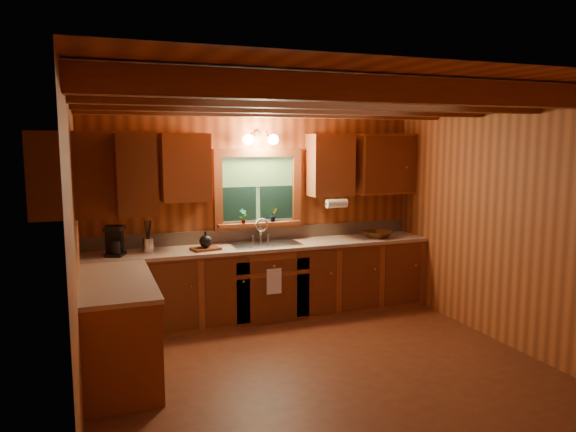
% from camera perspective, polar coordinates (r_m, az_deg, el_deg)
% --- Properties ---
extents(room, '(4.20, 4.20, 4.20)m').
position_cam_1_polar(room, '(5.03, 3.19, -1.73)').
color(room, '#552814').
rests_on(room, ground).
extents(ceiling_beams, '(4.20, 2.54, 0.18)m').
position_cam_1_polar(ceiling_beams, '(4.97, 3.30, 11.92)').
color(ceiling_beams, brown).
rests_on(ceiling_beams, room).
extents(base_cabinets, '(4.20, 2.22, 0.86)m').
position_cam_1_polar(base_cabinets, '(6.25, -5.86, -8.03)').
color(base_cabinets, brown).
rests_on(base_cabinets, ground).
extents(countertop, '(4.20, 2.24, 0.04)m').
position_cam_1_polar(countertop, '(6.15, -5.81, -3.97)').
color(countertop, tan).
rests_on(countertop, base_cabinets).
extents(backsplash, '(4.20, 0.02, 0.16)m').
position_cam_1_polar(backsplash, '(6.83, -3.19, -1.91)').
color(backsplash, tan).
rests_on(backsplash, room).
extents(dishwasher_panel, '(0.02, 0.60, 0.80)m').
position_cam_1_polar(dishwasher_panel, '(5.52, -14.24, -10.41)').
color(dishwasher_panel, white).
rests_on(dishwasher_panel, base_cabinets).
extents(upper_cabinets, '(4.19, 1.77, 0.78)m').
position_cam_1_polar(upper_cabinets, '(6.14, -7.01, 5.03)').
color(upper_cabinets, brown).
rests_on(upper_cabinets, room).
extents(window, '(1.12, 0.08, 1.00)m').
position_cam_1_polar(window, '(6.74, -3.18, 2.67)').
color(window, brown).
rests_on(window, room).
extents(window_sill, '(1.06, 0.14, 0.04)m').
position_cam_1_polar(window_sill, '(6.74, -3.03, -0.83)').
color(window_sill, brown).
rests_on(window_sill, room).
extents(wall_sconce, '(0.45, 0.21, 0.17)m').
position_cam_1_polar(wall_sconce, '(6.60, -2.90, 8.09)').
color(wall_sconce, black).
rests_on(wall_sconce, room).
extents(paper_towel_roll, '(0.27, 0.11, 0.11)m').
position_cam_1_polar(paper_towel_roll, '(6.78, 5.14, 1.33)').
color(paper_towel_roll, white).
rests_on(paper_towel_roll, upper_cabinets).
extents(dish_towel, '(0.18, 0.01, 0.30)m').
position_cam_1_polar(dish_towel, '(6.35, -1.48, -6.90)').
color(dish_towel, white).
rests_on(dish_towel, base_cabinets).
extents(sink, '(0.82, 0.48, 0.43)m').
position_cam_1_polar(sink, '(6.59, -2.45, -3.37)').
color(sink, silver).
rests_on(sink, countertop).
extents(coffee_maker, '(0.18, 0.23, 0.33)m').
position_cam_1_polar(coffee_maker, '(6.21, -17.80, -2.51)').
color(coffee_maker, black).
rests_on(coffee_maker, countertop).
extents(utensil_crock, '(0.13, 0.13, 0.36)m').
position_cam_1_polar(utensil_crock, '(6.30, -14.55, -2.90)').
color(utensil_crock, silver).
rests_on(utensil_crock, countertop).
extents(cutting_board, '(0.35, 0.28, 0.03)m').
position_cam_1_polar(cutting_board, '(6.30, -8.67, -3.43)').
color(cutting_board, '#5B2913').
rests_on(cutting_board, countertop).
extents(teakettle, '(0.15, 0.15, 0.18)m').
position_cam_1_polar(teakettle, '(6.28, -8.68, -2.65)').
color(teakettle, black).
rests_on(teakettle, cutting_board).
extents(wicker_basket, '(0.47, 0.47, 0.09)m').
position_cam_1_polar(wicker_basket, '(7.09, 9.40, -1.93)').
color(wicker_basket, '#48230C').
rests_on(wicker_basket, countertop).
extents(potted_plant_left, '(0.11, 0.09, 0.18)m').
position_cam_1_polar(potted_plant_left, '(6.63, -4.74, -0.02)').
color(potted_plant_left, '#5B2913').
rests_on(potted_plant_left, window_sill).
extents(potted_plant_right, '(0.11, 0.09, 0.17)m').
position_cam_1_polar(potted_plant_right, '(6.78, -1.54, 0.13)').
color(potted_plant_right, '#5B2913').
rests_on(potted_plant_right, window_sill).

